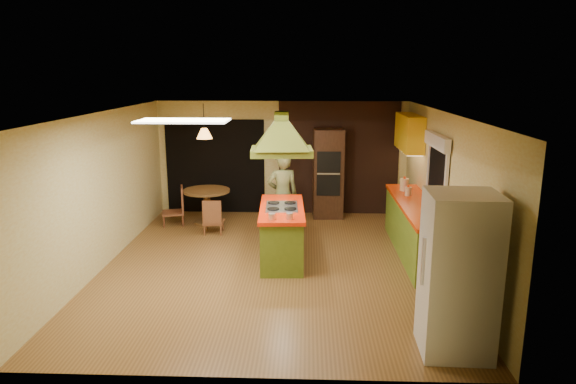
{
  "coord_description": "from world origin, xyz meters",
  "views": [
    {
      "loc": [
        0.56,
        -8.01,
        3.13
      ],
      "look_at": [
        0.24,
        0.38,
        1.15
      ],
      "focal_mm": 32.0,
      "sensor_mm": 36.0,
      "label": 1
    }
  ],
  "objects_px": {
    "kitchen_island": "(282,233)",
    "canister_large": "(404,185)",
    "refrigerator": "(458,274)",
    "dining_table": "(207,200)",
    "man": "(283,195)",
    "wall_oven": "(328,173)"
  },
  "relations": [
    {
      "from": "man",
      "to": "canister_large",
      "type": "distance_m",
      "value": 2.32
    },
    {
      "from": "kitchen_island",
      "to": "man",
      "type": "xyz_separation_m",
      "value": [
        -0.05,
        1.26,
        0.36
      ]
    },
    {
      "from": "kitchen_island",
      "to": "man",
      "type": "distance_m",
      "value": 1.31
    },
    {
      "from": "refrigerator",
      "to": "wall_oven",
      "type": "distance_m",
      "value": 5.69
    },
    {
      "from": "man",
      "to": "wall_oven",
      "type": "distance_m",
      "value": 1.69
    },
    {
      "from": "wall_oven",
      "to": "canister_large",
      "type": "xyz_separation_m",
      "value": [
        1.39,
        -1.39,
        0.07
      ]
    },
    {
      "from": "kitchen_island",
      "to": "canister_large",
      "type": "relative_size",
      "value": 8.0
    },
    {
      "from": "man",
      "to": "refrigerator",
      "type": "bearing_deg",
      "value": 103.01
    },
    {
      "from": "refrigerator",
      "to": "man",
      "type": "bearing_deg",
      "value": 119.43
    },
    {
      "from": "kitchen_island",
      "to": "refrigerator",
      "type": "bearing_deg",
      "value": -56.56
    },
    {
      "from": "dining_table",
      "to": "canister_large",
      "type": "bearing_deg",
      "value": -10.82
    },
    {
      "from": "kitchen_island",
      "to": "refrigerator",
      "type": "xyz_separation_m",
      "value": [
        2.11,
        -2.88,
        0.47
      ]
    },
    {
      "from": "wall_oven",
      "to": "dining_table",
      "type": "relative_size",
      "value": 1.99
    },
    {
      "from": "man",
      "to": "refrigerator",
      "type": "xyz_separation_m",
      "value": [
        2.16,
        -4.14,
        0.11
      ]
    },
    {
      "from": "dining_table",
      "to": "wall_oven",
      "type": "bearing_deg",
      "value": 14.11
    },
    {
      "from": "kitchen_island",
      "to": "wall_oven",
      "type": "height_order",
      "value": "wall_oven"
    },
    {
      "from": "dining_table",
      "to": "canister_large",
      "type": "distance_m",
      "value": 4.04
    },
    {
      "from": "refrigerator",
      "to": "dining_table",
      "type": "distance_m",
      "value": 6.22
    },
    {
      "from": "refrigerator",
      "to": "canister_large",
      "type": "distance_m",
      "value": 4.17
    },
    {
      "from": "refrigerator",
      "to": "wall_oven",
      "type": "xyz_separation_m",
      "value": [
        -1.24,
        5.55,
        0.04
      ]
    },
    {
      "from": "man",
      "to": "canister_large",
      "type": "bearing_deg",
      "value": 165.93
    },
    {
      "from": "refrigerator",
      "to": "canister_large",
      "type": "relative_size",
      "value": 8.02
    }
  ]
}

